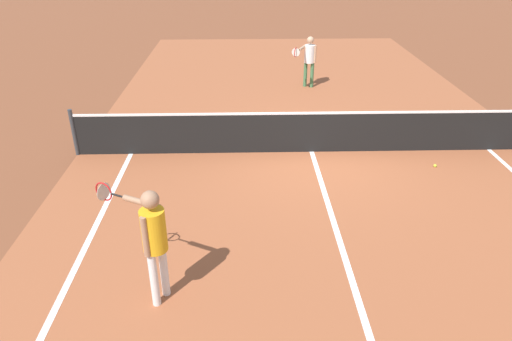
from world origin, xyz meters
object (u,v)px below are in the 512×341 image
Objects in this scene: tennis_ball_near_net at (435,166)px; player_near at (153,234)px; net at (313,132)px; player_far at (309,56)px.

player_near is at bearing -143.94° from tennis_ball_near_net.
tennis_ball_near_net is (5.26, 3.83, -1.04)m from player_near.
player_far reaches higher than net.
player_near is 1.08× the size of player_far.
net is 2.71m from tennis_ball_near_net.
player_near is (-2.73, -4.68, 0.58)m from net.
net is 5.45m from player_near.
net is 6.73× the size of player_far.
tennis_ball_near_net is at bearing -70.66° from player_far.
net reaches higher than tennis_ball_near_net.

